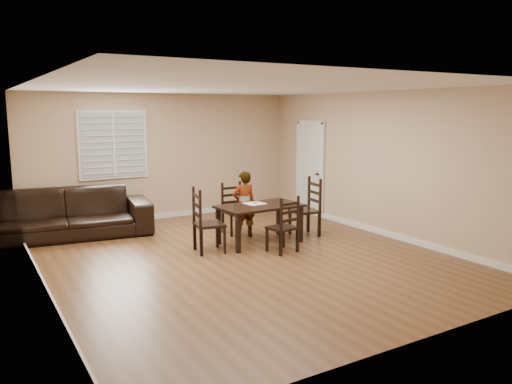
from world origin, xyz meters
TOP-DOWN VIEW (x-y plane):
  - ground at (0.00, 0.00)m, footprint 7.00×7.00m
  - room at (0.04, 0.18)m, footprint 6.04×7.04m
  - dining_table at (0.68, 0.61)m, footprint 1.51×0.89m
  - chair_near at (0.64, 1.56)m, footprint 0.44×0.41m
  - chair_far at (0.73, -0.17)m, footprint 0.48×0.46m
  - chair_left at (-0.46, 0.59)m, footprint 0.53×0.56m
  - chair_right at (1.82, 0.64)m, footprint 0.52×0.55m
  - child at (0.66, 1.15)m, footprint 0.48×0.34m
  - napkin at (0.67, 0.78)m, footprint 0.35×0.35m
  - donut at (0.69, 0.78)m, footprint 0.10×0.10m
  - sofa at (-2.21, 2.81)m, footprint 3.19×1.59m

SIDE VIEW (x-z plane):
  - ground at x=0.00m, z-range 0.00..0.00m
  - chair_far at x=0.73m, z-range -0.04..0.91m
  - chair_near at x=0.64m, z-range -0.05..0.93m
  - sofa at x=-2.21m, z-range 0.00..0.89m
  - chair_left at x=-0.46m, z-range -0.05..1.04m
  - chair_right at x=1.82m, z-range -0.05..1.04m
  - dining_table at x=0.68m, z-range 0.26..0.95m
  - child at x=0.66m, z-range 0.00..1.24m
  - napkin at x=0.67m, z-range 0.69..0.69m
  - donut at x=0.69m, z-range 0.70..0.73m
  - room at x=0.04m, z-range 0.45..3.17m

